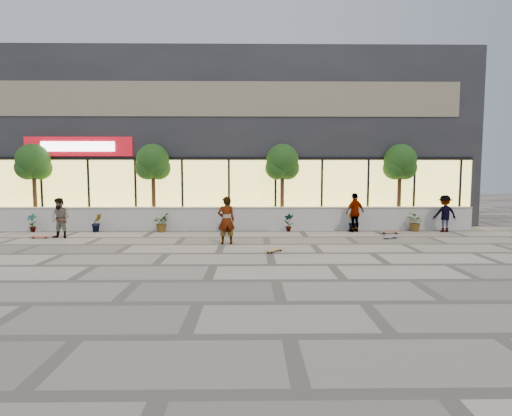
{
  "coord_description": "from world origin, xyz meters",
  "views": [
    {
      "loc": [
        1.04,
        -10.91,
        2.54
      ],
      "look_at": [
        1.22,
        3.44,
        1.3
      ],
      "focal_mm": 28.0,
      "sensor_mm": 36.0,
      "label": 1
    }
  ],
  "objects_px": {
    "skateboard_left": "(39,237)",
    "skateboard_right_near": "(390,232)",
    "tree_midwest": "(153,164)",
    "skateboard_center": "(274,250)",
    "tree_east": "(400,164)",
    "skater_center": "(226,220)",
    "tree_west": "(33,164)",
    "skater_left": "(60,218)",
    "skateboard_right_far": "(390,237)",
    "skater_right_near": "(355,212)",
    "tree_mideast": "(282,164)",
    "skater_right_far": "(445,214)"
  },
  "relations": [
    {
      "from": "skateboard_left",
      "to": "skateboard_right_near",
      "type": "bearing_deg",
      "value": -0.29
    },
    {
      "from": "tree_midwest",
      "to": "skateboard_center",
      "type": "relative_size",
      "value": 5.4
    },
    {
      "from": "tree_east",
      "to": "skater_center",
      "type": "height_order",
      "value": "tree_east"
    },
    {
      "from": "tree_west",
      "to": "skateboard_left",
      "type": "distance_m",
      "value": 4.54
    },
    {
      "from": "tree_west",
      "to": "skater_center",
      "type": "relative_size",
      "value": 2.27
    },
    {
      "from": "tree_midwest",
      "to": "tree_east",
      "type": "bearing_deg",
      "value": 0.0
    },
    {
      "from": "tree_east",
      "to": "skateboard_right_near",
      "type": "bearing_deg",
      "value": -118.42
    },
    {
      "from": "skater_left",
      "to": "tree_east",
      "type": "bearing_deg",
      "value": 22.09
    },
    {
      "from": "skater_left",
      "to": "tree_west",
      "type": "bearing_deg",
      "value": 140.97
    },
    {
      "from": "skateboard_center",
      "to": "skateboard_right_near",
      "type": "xyz_separation_m",
      "value": [
        5.13,
        3.89,
        0.0
      ]
    },
    {
      "from": "skater_left",
      "to": "skateboard_left",
      "type": "height_order",
      "value": "skater_left"
    },
    {
      "from": "tree_east",
      "to": "skateboard_left",
      "type": "height_order",
      "value": "tree_east"
    },
    {
      "from": "skateboard_right_far",
      "to": "tree_east",
      "type": "bearing_deg",
      "value": 41.2
    },
    {
      "from": "skater_center",
      "to": "skater_right_near",
      "type": "distance_m",
      "value": 6.17
    },
    {
      "from": "tree_midwest",
      "to": "skater_left",
      "type": "xyz_separation_m",
      "value": [
        -2.94,
        -2.99,
        -2.19
      ]
    },
    {
      "from": "tree_mideast",
      "to": "skateboard_right_near",
      "type": "bearing_deg",
      "value": -24.03
    },
    {
      "from": "tree_east",
      "to": "skater_left",
      "type": "relative_size",
      "value": 2.46
    },
    {
      "from": "skater_center",
      "to": "skateboard_right_far",
      "type": "xyz_separation_m",
      "value": [
        6.35,
        1.12,
        -0.79
      ]
    },
    {
      "from": "tree_east",
      "to": "tree_midwest",
      "type": "bearing_deg",
      "value": 180.0
    },
    {
      "from": "tree_mideast",
      "to": "skater_left",
      "type": "xyz_separation_m",
      "value": [
        -8.94,
        -2.99,
        -2.19
      ]
    },
    {
      "from": "skater_right_near",
      "to": "tree_mideast",
      "type": "bearing_deg",
      "value": -53.64
    },
    {
      "from": "skateboard_right_near",
      "to": "tree_mideast",
      "type": "bearing_deg",
      "value": 154.54
    },
    {
      "from": "skater_right_far",
      "to": "skateboard_right_far",
      "type": "xyz_separation_m",
      "value": [
        -3.0,
        -1.83,
        -0.73
      ]
    },
    {
      "from": "tree_mideast",
      "to": "skater_right_near",
      "type": "bearing_deg",
      "value": -24.53
    },
    {
      "from": "skateboard_left",
      "to": "skateboard_right_far",
      "type": "xyz_separation_m",
      "value": [
        13.77,
        -0.21,
        -0.0
      ]
    },
    {
      "from": "tree_midwest",
      "to": "skateboard_right_near",
      "type": "relative_size",
      "value": 4.68
    },
    {
      "from": "tree_east",
      "to": "skater_right_far",
      "type": "height_order",
      "value": "tree_east"
    },
    {
      "from": "skater_center",
      "to": "skateboard_right_near",
      "type": "height_order",
      "value": "skater_center"
    },
    {
      "from": "tree_east",
      "to": "skateboard_right_near",
      "type": "xyz_separation_m",
      "value": [
        -1.07,
        -1.98,
        -2.9
      ]
    },
    {
      "from": "skater_center",
      "to": "skater_right_near",
      "type": "bearing_deg",
      "value": -165.95
    },
    {
      "from": "skater_center",
      "to": "skateboard_center",
      "type": "height_order",
      "value": "skater_center"
    },
    {
      "from": "skater_right_far",
      "to": "tree_east",
      "type": "bearing_deg",
      "value": -45.4
    },
    {
      "from": "skateboard_center",
      "to": "skateboard_right_far",
      "type": "relative_size",
      "value": 0.98
    },
    {
      "from": "tree_east",
      "to": "skater_center",
      "type": "distance_m",
      "value": 9.22
    },
    {
      "from": "tree_mideast",
      "to": "tree_east",
      "type": "height_order",
      "value": "same"
    },
    {
      "from": "skater_left",
      "to": "skateboard_right_near",
      "type": "height_order",
      "value": "skater_left"
    },
    {
      "from": "tree_midwest",
      "to": "skater_right_near",
      "type": "relative_size",
      "value": 2.3
    },
    {
      "from": "tree_west",
      "to": "skateboard_left",
      "type": "relative_size",
      "value": 4.98
    },
    {
      "from": "skater_right_near",
      "to": "skateboard_center",
      "type": "height_order",
      "value": "skater_right_near"
    },
    {
      "from": "tree_mideast",
      "to": "tree_east",
      "type": "relative_size",
      "value": 1.0
    },
    {
      "from": "tree_midwest",
      "to": "skateboard_left",
      "type": "distance_m",
      "value": 5.64
    },
    {
      "from": "skateboard_center",
      "to": "skateboard_right_near",
      "type": "distance_m",
      "value": 6.44
    },
    {
      "from": "tree_mideast",
      "to": "skateboard_center",
      "type": "height_order",
      "value": "tree_mideast"
    },
    {
      "from": "skater_right_near",
      "to": "skateboard_right_far",
      "type": "bearing_deg",
      "value": 87.82
    },
    {
      "from": "skateboard_right_far",
      "to": "skateboard_center",
      "type": "bearing_deg",
      "value": -174.7
    },
    {
      "from": "tree_west",
      "to": "tree_east",
      "type": "height_order",
      "value": "same"
    },
    {
      "from": "tree_west",
      "to": "skateboard_center",
      "type": "xyz_separation_m",
      "value": [
        10.8,
        -5.86,
        -2.91
      ]
    },
    {
      "from": "tree_west",
      "to": "skater_center",
      "type": "xyz_separation_m",
      "value": [
        9.15,
        -4.35,
        -2.12
      ]
    },
    {
      "from": "tree_west",
      "to": "tree_east",
      "type": "relative_size",
      "value": 1.0
    },
    {
      "from": "tree_east",
      "to": "skateboard_center",
      "type": "height_order",
      "value": "tree_east"
    }
  ]
}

